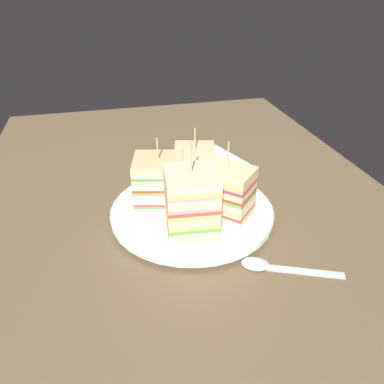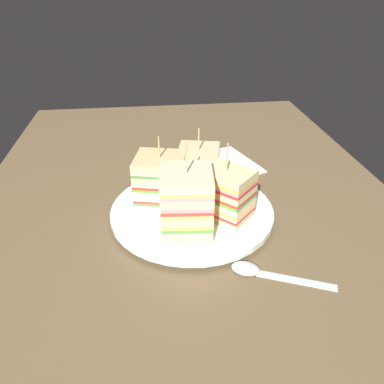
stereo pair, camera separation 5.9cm
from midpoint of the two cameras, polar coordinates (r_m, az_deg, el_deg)
The scene contains 8 objects.
ground_plane at distance 61.78cm, azimuth -2.73°, elevation -4.62°, with size 117.20×74.36×1.80cm, color brown.
plate at distance 60.65cm, azimuth -2.77°, elevation -3.09°, with size 26.07×26.07×1.79cm.
sandwich_wedge_0 at distance 53.32cm, azimuth -3.29°, elevation -1.54°, with size 8.37×7.88×13.88cm.
sandwich_wedge_1 at distance 57.14cm, azimuth 2.25°, elevation 0.04°, with size 9.53×9.59×12.09cm.
sandwich_wedge_2 at distance 62.80cm, azimuth -2.25°, elevation 3.10°, with size 8.99×8.14×11.52cm.
sandwich_wedge_3 at distance 59.74cm, azimuth -7.77°, elevation 1.41°, with size 8.51×9.08×11.56cm.
spoon at distance 51.99cm, azimuth 8.07°, elevation -11.11°, with size 7.12×13.35×1.00cm.
napkin at distance 78.18cm, azimuth 1.06°, elevation 4.53°, with size 13.81×11.76×0.50cm, color silver.
Camera 1 is at (-49.01, 11.86, 34.91)cm, focal length 35.09 mm.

